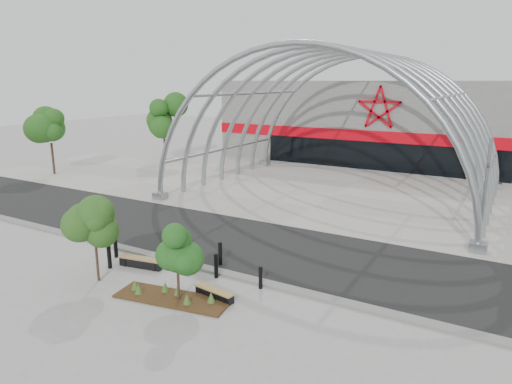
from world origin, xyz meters
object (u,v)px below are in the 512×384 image
Objects in this scene: street_tree_1 at (177,246)px; bench_1 at (214,294)px; street_tree_0 at (94,224)px; signal_pole at (485,192)px; bench_0 at (141,262)px; bollard_2 at (220,254)px.

bench_1 is (0.99, 0.89, -2.01)m from street_tree_1.
street_tree_1 reaches higher than bench_1.
signal_pole is at bearing 41.86° from street_tree_0.
bench_0 is (-12.69, -9.94, -2.64)m from signal_pole.
street_tree_1 is at bearing -128.16° from signal_pole.
signal_pole reaches higher than bollard_2.
bollard_2 is at bearing 33.94° from bench_0.
bench_1 is at bearing 41.91° from street_tree_1.
bench_1 is (4.52, -0.82, -0.03)m from bench_0.
street_tree_0 reaches higher than bench_0.
bench_0 is 1.19× the size of bench_1.
signal_pole is 5.05× the size of bollard_2.
bench_1 is at bearing -10.30° from bench_0.
signal_pole is 1.79× the size of street_tree_1.
bench_1 is 1.66× the size of bollard_2.
signal_pole is at bearing 39.22° from bollard_2.
bench_1 is 3.23m from bollard_2.
street_tree_1 is at bearing -80.05° from bollard_2.
bollard_2 is (-0.64, 3.65, -1.65)m from street_tree_1.
bollard_2 is at bearing 99.95° from street_tree_1.
street_tree_0 is 3.16× the size of bollard_2.
street_tree_1 is (-9.15, -11.65, -0.67)m from signal_pole.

